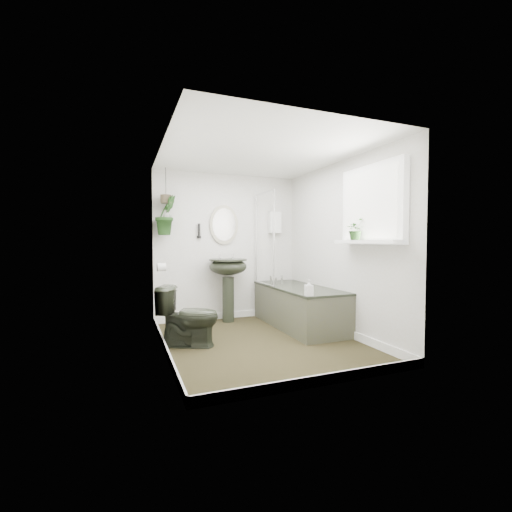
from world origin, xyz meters
name	(u,v)px	position (x,y,z in m)	size (l,w,h in m)	color
floor	(260,342)	(0.00, 0.00, -0.01)	(2.30, 2.80, 0.02)	black
ceiling	(261,152)	(0.00, 0.00, 2.31)	(2.30, 2.80, 0.02)	white
wall_back	(227,247)	(0.00, 1.41, 1.15)	(2.30, 0.02, 2.30)	silver
wall_front	(324,251)	(0.00, -1.41, 1.15)	(2.30, 0.02, 2.30)	silver
wall_left	(162,249)	(-1.16, 0.00, 1.15)	(0.02, 2.80, 2.30)	silver
wall_right	(341,248)	(1.16, 0.00, 1.15)	(0.02, 2.80, 2.30)	silver
skirting	(260,338)	(0.00, 0.00, 0.05)	(2.30, 2.80, 0.10)	white
bathtub	(299,307)	(0.80, 0.50, 0.29)	(0.72, 1.72, 0.58)	black
bath_screen	(265,238)	(0.47, 0.99, 1.28)	(0.04, 0.72, 1.40)	silver
shower_box	(275,222)	(0.80, 1.34, 1.55)	(0.20, 0.10, 0.35)	white
oval_mirror	(224,225)	(-0.07, 1.37, 1.50)	(0.46, 0.03, 0.62)	#AEA98D
wall_sconce	(199,231)	(-0.47, 1.36, 1.40)	(0.04, 0.04, 0.22)	black
toilet_roll_holder	(161,267)	(-1.10, 0.70, 0.90)	(0.11, 0.11, 0.11)	white
window_recess	(372,205)	(1.09, -0.70, 1.65)	(0.08, 1.00, 0.90)	white
window_sill	(367,242)	(1.02, -0.70, 1.23)	(0.18, 1.00, 0.04)	white
window_blinds	(369,205)	(1.04, -0.70, 1.65)	(0.01, 0.86, 0.76)	white
toilet	(189,316)	(-0.85, 0.16, 0.35)	(0.40, 0.69, 0.71)	black
pedestal_sink	(228,290)	(-0.07, 1.16, 0.49)	(0.57, 0.49, 0.98)	black
sill_plant	(356,229)	(0.98, -0.55, 1.37)	(0.22, 0.19, 0.25)	black
hanging_plant	(166,215)	(-0.97, 1.25, 1.62)	(0.32, 0.26, 0.58)	black
soap_bottle	(309,288)	(0.51, -0.29, 0.68)	(0.09, 0.09, 0.20)	black
hanging_pot	(166,199)	(-0.97, 1.25, 1.85)	(0.16, 0.16, 0.12)	#463C2B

